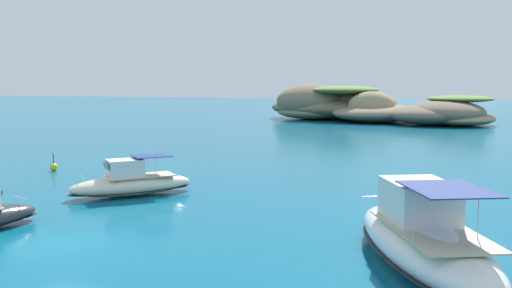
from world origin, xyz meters
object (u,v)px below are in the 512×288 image
(islet_small, at_px, (443,113))
(motorboat_white, at_px, (422,239))
(islet_large, at_px, (338,106))
(channel_buoy, at_px, (54,166))
(motorboat_cream, at_px, (131,183))

(islet_small, distance_m, motorboat_white, 68.81)
(islet_large, height_order, channel_buoy, islet_large)
(islet_large, height_order, motorboat_cream, islet_large)
(islet_small, relative_size, motorboat_white, 1.69)
(motorboat_white, height_order, channel_buoy, motorboat_white)
(motorboat_cream, xyz_separation_m, motorboat_white, (15.95, -8.09, 0.29))
(motorboat_cream, bearing_deg, motorboat_white, -26.88)
(islet_large, height_order, islet_small, islet_large)
(islet_large, bearing_deg, channel_buoy, -101.13)
(motorboat_white, bearing_deg, channel_buoy, 150.96)
(islet_large, distance_m, motorboat_cream, 68.48)
(motorboat_white, relative_size, channel_buoy, 7.14)
(islet_large, xyz_separation_m, motorboat_cream, (-2.35, -68.42, -1.66))
(islet_small, xyz_separation_m, motorboat_white, (-3.49, -68.72, -0.77))
(islet_small, distance_m, channel_buoy, 61.80)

